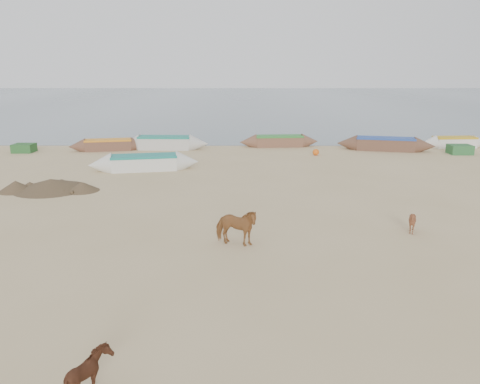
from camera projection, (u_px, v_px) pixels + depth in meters
name	position (u px, v px, depth m)	size (l,w,h in m)	color
ground	(239.00, 254.00, 14.87)	(140.00, 140.00, 0.00)	tan
sea	(242.00, 99.00, 94.21)	(160.00, 160.00, 0.00)	slate
cow_adult	(236.00, 227.00, 15.48)	(0.69, 1.53, 1.29)	#915B2F
calf_front	(412.00, 222.00, 16.68)	(0.68, 0.77, 0.84)	brown
calf_right	(89.00, 377.00, 8.20)	(0.89, 0.76, 0.89)	#552D1B
near_canoe	(144.00, 163.00, 27.28)	(6.35, 1.41, 0.89)	silver
debris_pile	(51.00, 184.00, 22.92)	(3.58, 3.58, 0.51)	brown
waterline_canoes	(281.00, 143.00, 34.47)	(60.06, 4.22, 0.97)	brown
beach_clutter	(289.00, 147.00, 33.71)	(44.98, 3.82, 0.64)	#285A29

